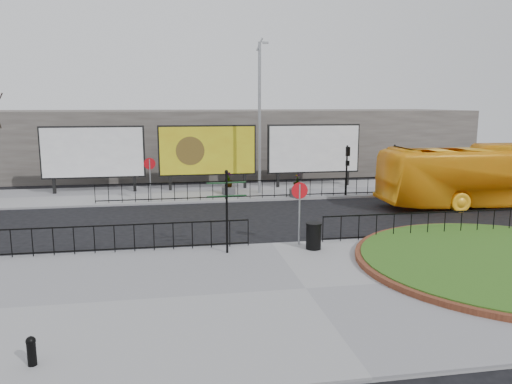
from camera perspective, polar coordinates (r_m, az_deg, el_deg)
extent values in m
plane|color=black|center=(19.94, 1.82, -6.16)|extent=(90.00, 90.00, 0.00)
cube|color=gray|center=(15.32, 5.70, -11.11)|extent=(30.00, 10.00, 0.12)
cube|color=gray|center=(31.47, -2.62, 0.01)|extent=(44.00, 6.00, 0.12)
cylinder|color=brown|center=(19.40, 26.89, -7.11)|extent=(10.40, 10.40, 0.18)
cylinder|color=#264E15|center=(19.40, 26.89, -7.05)|extent=(10.00, 10.00, 0.22)
cylinder|color=gray|center=(28.47, -12.00, 1.29)|extent=(0.07, 0.07, 2.40)
cylinder|color=#B30B13|center=(28.35, -12.07, 3.19)|extent=(0.64, 0.03, 0.64)
cylinder|color=white|center=(28.37, -12.06, 3.19)|extent=(0.50, 0.03, 0.50)
cylinder|color=gray|center=(19.46, 4.97, -2.60)|extent=(0.07, 0.07, 2.40)
cylinder|color=#B30B13|center=(19.27, 5.01, 0.16)|extent=(0.64, 0.03, 0.64)
cylinder|color=white|center=(19.29, 5.00, 0.17)|extent=(0.50, 0.03, 0.50)
cube|color=black|center=(32.87, -22.07, 0.69)|extent=(0.18, 0.18, 1.00)
cube|color=black|center=(32.19, -13.70, 0.97)|extent=(0.18, 0.18, 1.00)
cube|color=black|center=(32.20, -18.12, 4.35)|extent=(6.20, 0.25, 3.20)
cube|color=white|center=(32.04, -18.16, 4.32)|extent=(6.00, 0.06, 3.00)
cube|color=black|center=(32.12, -9.78, 1.09)|extent=(0.18, 0.18, 1.00)
cube|color=black|center=(32.48, -1.28, 1.34)|extent=(0.18, 0.18, 1.00)
cube|color=black|center=(31.96, -5.57, 4.76)|extent=(6.20, 0.25, 3.20)
cube|color=#CED11D|center=(31.80, -5.54, 4.73)|extent=(6.00, 0.06, 3.00)
cube|color=black|center=(32.88, 2.51, 1.44)|extent=(0.18, 0.18, 1.00)
cube|color=black|center=(34.22, 10.39, 1.62)|extent=(0.18, 0.18, 1.00)
cube|color=black|center=(33.23, 6.60, 4.95)|extent=(6.20, 0.25, 3.20)
cube|color=white|center=(33.08, 6.68, 4.92)|extent=(6.00, 0.06, 3.00)
cylinder|color=gray|center=(30.24, 0.40, 8.30)|extent=(0.18, 0.18, 9.00)
cylinder|color=gray|center=(30.41, 0.41, 16.52)|extent=(0.43, 0.10, 0.77)
cube|color=gray|center=(30.48, 1.09, 16.69)|extent=(0.35, 0.15, 0.12)
cylinder|color=black|center=(30.26, 10.31, 2.44)|extent=(0.10, 0.10, 3.00)
cube|color=black|center=(30.02, 10.46, 4.58)|extent=(0.22, 0.18, 0.55)
cube|color=black|center=(30.09, 10.42, 3.25)|extent=(0.20, 0.16, 0.30)
cylinder|color=black|center=(31.42, 15.46, 2.51)|extent=(0.10, 0.10, 3.00)
cube|color=black|center=(31.19, 15.65, 4.58)|extent=(0.22, 0.18, 0.55)
cube|color=black|center=(31.26, 15.59, 3.30)|extent=(0.20, 0.16, 0.30)
cube|color=slate|center=(41.04, -4.45, 5.80)|extent=(40.00, 10.00, 5.00)
cylinder|color=black|center=(18.29, -3.35, -2.46)|extent=(0.08, 0.08, 2.99)
sphere|color=black|center=(18.01, -3.40, 2.33)|extent=(0.13, 0.13, 0.13)
cube|color=#0E3416|center=(18.03, -4.57, 1.03)|extent=(0.70, 0.13, 0.03)
cube|color=#0E3416|center=(18.17, -2.25, 1.12)|extent=(0.71, 0.23, 0.03)
cube|color=#0E3416|center=(18.08, -4.53, -0.49)|extent=(0.71, 0.20, 0.03)
cube|color=#0E3416|center=(18.20, -2.20, -0.39)|extent=(0.70, 0.13, 0.03)
cylinder|color=black|center=(12.04, -24.25, -16.49)|extent=(0.19, 0.19, 0.53)
sphere|color=black|center=(11.92, -24.36, -15.27)|extent=(0.21, 0.21, 0.21)
cylinder|color=black|center=(19.11, 6.60, -5.10)|extent=(0.57, 0.57, 0.95)
cylinder|color=black|center=(18.98, 6.63, -3.62)|extent=(0.61, 0.61, 0.06)
imported|color=#FCAC16|center=(30.02, 25.10, 1.70)|extent=(12.17, 3.15, 3.37)
cylinder|color=#4C4C4F|center=(30.40, -3.15, 0.17)|extent=(0.84, 0.84, 0.44)
imported|color=#264E15|center=(30.28, -3.16, 1.47)|extent=(0.72, 0.72, 0.95)
cylinder|color=#4C4C4F|center=(29.55, 4.73, -0.08)|extent=(0.94, 0.94, 0.49)
imported|color=#264E15|center=(29.44, 4.75, 1.24)|extent=(0.69, 0.69, 0.89)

